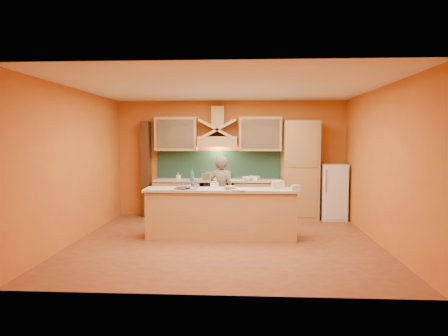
# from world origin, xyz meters

# --- Properties ---
(floor) EXTENTS (5.50, 5.00, 0.01)m
(floor) POSITION_xyz_m (0.00, 0.00, 0.00)
(floor) COLOR brown
(floor) RESTS_ON ground
(ceiling) EXTENTS (5.50, 5.00, 0.01)m
(ceiling) POSITION_xyz_m (0.00, 0.00, 2.80)
(ceiling) COLOR white
(ceiling) RESTS_ON wall_back
(wall_back) EXTENTS (5.50, 0.02, 2.80)m
(wall_back) POSITION_xyz_m (0.00, 2.50, 1.40)
(wall_back) COLOR orange
(wall_back) RESTS_ON floor
(wall_front) EXTENTS (5.50, 0.02, 2.80)m
(wall_front) POSITION_xyz_m (0.00, -2.50, 1.40)
(wall_front) COLOR orange
(wall_front) RESTS_ON floor
(wall_left) EXTENTS (0.02, 5.00, 2.80)m
(wall_left) POSITION_xyz_m (-2.75, 0.00, 1.40)
(wall_left) COLOR orange
(wall_left) RESTS_ON floor
(wall_right) EXTENTS (0.02, 5.00, 2.80)m
(wall_right) POSITION_xyz_m (2.75, 0.00, 1.40)
(wall_right) COLOR orange
(wall_right) RESTS_ON floor
(base_cabinet_left) EXTENTS (1.10, 0.60, 0.86)m
(base_cabinet_left) POSITION_xyz_m (-1.25, 2.20, 0.43)
(base_cabinet_left) COLOR tan
(base_cabinet_left) RESTS_ON floor
(base_cabinet_right) EXTENTS (1.10, 0.60, 0.86)m
(base_cabinet_right) POSITION_xyz_m (0.65, 2.20, 0.43)
(base_cabinet_right) COLOR tan
(base_cabinet_right) RESTS_ON floor
(counter_top) EXTENTS (3.00, 0.62, 0.04)m
(counter_top) POSITION_xyz_m (-0.30, 2.20, 0.90)
(counter_top) COLOR beige
(counter_top) RESTS_ON base_cabinet_left
(stove) EXTENTS (0.60, 0.58, 0.90)m
(stove) POSITION_xyz_m (-0.30, 2.20, 0.45)
(stove) COLOR black
(stove) RESTS_ON floor
(backsplash) EXTENTS (3.00, 0.03, 0.70)m
(backsplash) POSITION_xyz_m (-0.30, 2.48, 1.25)
(backsplash) COLOR #163229
(backsplash) RESTS_ON wall_back
(range_hood) EXTENTS (0.92, 0.50, 0.24)m
(range_hood) POSITION_xyz_m (-0.30, 2.25, 1.82)
(range_hood) COLOR tan
(range_hood) RESTS_ON wall_back
(hood_chimney) EXTENTS (0.30, 0.30, 0.50)m
(hood_chimney) POSITION_xyz_m (-0.30, 2.35, 2.40)
(hood_chimney) COLOR tan
(hood_chimney) RESTS_ON wall_back
(upper_cabinet_left) EXTENTS (1.00, 0.35, 0.80)m
(upper_cabinet_left) POSITION_xyz_m (-1.30, 2.33, 2.00)
(upper_cabinet_left) COLOR tan
(upper_cabinet_left) RESTS_ON wall_back
(upper_cabinet_right) EXTENTS (1.00, 0.35, 0.80)m
(upper_cabinet_right) POSITION_xyz_m (0.70, 2.33, 2.00)
(upper_cabinet_right) COLOR tan
(upper_cabinet_right) RESTS_ON wall_back
(pantry_column) EXTENTS (0.80, 0.60, 2.30)m
(pantry_column) POSITION_xyz_m (1.65, 2.20, 1.15)
(pantry_column) COLOR tan
(pantry_column) RESTS_ON floor
(fridge) EXTENTS (0.58, 0.60, 1.30)m
(fridge) POSITION_xyz_m (2.40, 2.20, 0.65)
(fridge) COLOR white
(fridge) RESTS_ON floor
(trim_column_left) EXTENTS (0.20, 0.30, 2.30)m
(trim_column_left) POSITION_xyz_m (-2.05, 2.35, 1.15)
(trim_column_left) COLOR #472816
(trim_column_left) RESTS_ON floor
(island_body) EXTENTS (2.80, 0.55, 0.88)m
(island_body) POSITION_xyz_m (-0.10, 0.30, 0.44)
(island_body) COLOR #DAB16F
(island_body) RESTS_ON floor
(island_top) EXTENTS (2.90, 0.62, 0.05)m
(island_top) POSITION_xyz_m (-0.10, 0.30, 0.92)
(island_top) COLOR beige
(island_top) RESTS_ON island_body
(person) EXTENTS (0.66, 0.57, 1.54)m
(person) POSITION_xyz_m (-0.14, 1.17, 0.77)
(person) COLOR #70665B
(person) RESTS_ON floor
(pot_large) EXTENTS (0.24, 0.24, 0.16)m
(pot_large) POSITION_xyz_m (-0.55, 2.05, 0.98)
(pot_large) COLOR #B6B5BD
(pot_large) RESTS_ON stove
(pot_small) EXTENTS (0.23, 0.23, 0.13)m
(pot_small) POSITION_xyz_m (-0.16, 2.37, 0.96)
(pot_small) COLOR silver
(pot_small) RESTS_ON stove
(soap_bottle_a) EXTENTS (0.10, 0.10, 0.17)m
(soap_bottle_a) POSITION_xyz_m (-1.22, 2.07, 1.01)
(soap_bottle_a) COLOR silver
(soap_bottle_a) RESTS_ON counter_top
(soap_bottle_b) EXTENTS (0.12, 0.12, 0.27)m
(soap_bottle_b) POSITION_xyz_m (-0.88, 1.99, 1.05)
(soap_bottle_b) COLOR #366196
(soap_bottle_b) RESTS_ON counter_top
(bowl_back) EXTENTS (0.32, 0.32, 0.08)m
(bowl_back) POSITION_xyz_m (0.42, 2.09, 0.96)
(bowl_back) COLOR white
(bowl_back) RESTS_ON counter_top
(dish_rack) EXTENTS (0.31, 0.28, 0.09)m
(dish_rack) POSITION_xyz_m (0.55, 2.15, 0.97)
(dish_rack) COLOR silver
(dish_rack) RESTS_ON counter_top
(book_lower) EXTENTS (0.27, 0.33, 0.03)m
(book_lower) POSITION_xyz_m (-0.94, 0.24, 0.96)
(book_lower) COLOR #A2393C
(book_lower) RESTS_ON island_top
(book_upper) EXTENTS (0.27, 0.35, 0.03)m
(book_upper) POSITION_xyz_m (-0.92, 0.29, 0.98)
(book_upper) COLOR #3F588B
(book_upper) RESTS_ON island_top
(jar_large) EXTENTS (0.16, 0.16, 0.16)m
(jar_large) POSITION_xyz_m (-0.60, 0.21, 1.02)
(jar_large) COLOR white
(jar_large) RESTS_ON island_top
(jar_small) EXTENTS (0.15, 0.15, 0.13)m
(jar_small) POSITION_xyz_m (-0.81, 0.24, 1.01)
(jar_small) COLOR white
(jar_small) RESTS_ON island_top
(kitchen_scale) EXTENTS (0.15, 0.15, 0.11)m
(kitchen_scale) POSITION_xyz_m (-0.23, 0.38, 1.00)
(kitchen_scale) COLOR white
(kitchen_scale) RESTS_ON island_top
(mixing_bowl) EXTENTS (0.25, 0.25, 0.06)m
(mixing_bowl) POSITION_xyz_m (0.08, 0.22, 0.98)
(mixing_bowl) COLOR silver
(mixing_bowl) RESTS_ON island_top
(cloth) EXTENTS (0.26, 0.20, 0.02)m
(cloth) POSITION_xyz_m (0.23, 0.08, 0.95)
(cloth) COLOR beige
(cloth) RESTS_ON island_top
(grocery_bag_a) EXTENTS (0.24, 0.20, 0.14)m
(grocery_bag_a) POSITION_xyz_m (0.98, 0.42, 1.02)
(grocery_bag_a) COLOR beige
(grocery_bag_a) RESTS_ON island_top
(grocery_bag_b) EXTENTS (0.18, 0.14, 0.10)m
(grocery_bag_b) POSITION_xyz_m (1.28, 0.13, 0.99)
(grocery_bag_b) COLOR beige
(grocery_bag_b) RESTS_ON island_top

